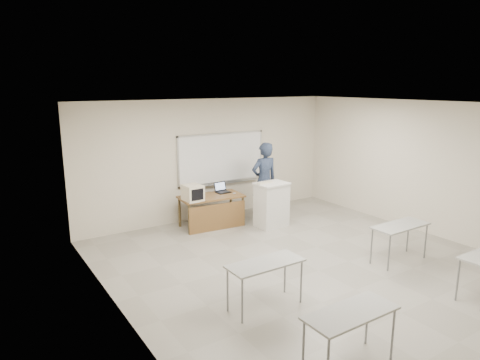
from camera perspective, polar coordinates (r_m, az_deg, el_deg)
floor at (r=8.16m, az=10.46°, el=-11.83°), size 7.00×8.00×0.01m
whiteboard at (r=10.95m, az=-2.45°, el=2.85°), size 2.48×0.10×1.31m
student_desks at (r=7.07m, az=18.33°, el=-10.30°), size 4.40×2.20×0.73m
instructor_desk at (r=10.16m, az=-3.55°, el=-3.32°), size 1.50×0.75×0.75m
podium at (r=10.25m, az=4.22°, el=-3.29°), size 0.76×0.55×1.07m
crt_monitor at (r=9.80m, az=-6.34°, el=-1.70°), size 0.40×0.45×0.38m
laptop at (r=10.51m, az=-2.39°, el=-1.32°), size 0.33×0.31×0.24m
mouse at (r=10.34m, az=-0.78°, el=-1.79°), size 0.10×0.08×0.03m
keyboard at (r=10.09m, az=3.32°, el=-0.35°), size 0.43×0.18×0.02m
presenter at (r=10.77m, az=3.25°, el=-0.09°), size 0.74×0.51×1.94m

